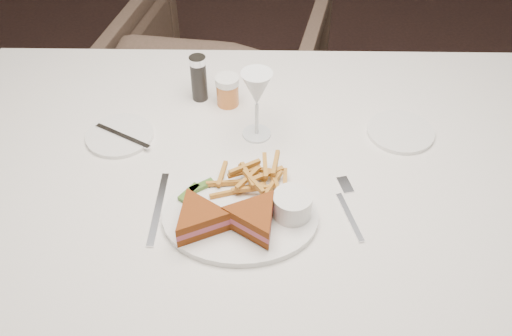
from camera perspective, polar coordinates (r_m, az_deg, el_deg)
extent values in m
plane|color=black|center=(2.12, 9.25, -7.71)|extent=(5.00, 5.00, 0.00)
cube|color=silver|center=(1.56, -0.17, -10.11)|extent=(1.59, 1.15, 0.75)
imported|color=#48372C|center=(2.25, -3.12, 9.10)|extent=(0.89, 0.86, 0.73)
ellipsoid|color=white|center=(1.17, -1.57, -4.91)|extent=(0.35, 0.28, 0.01)
cube|color=silver|center=(1.21, -9.74, -3.99)|extent=(0.04, 0.21, 0.00)
cylinder|color=white|center=(1.40, -13.47, 3.18)|extent=(0.16, 0.16, 0.01)
cylinder|color=white|center=(1.41, 14.24, 3.53)|extent=(0.16, 0.16, 0.01)
cylinder|color=black|center=(1.46, -5.75, 8.92)|extent=(0.04, 0.04, 0.12)
cylinder|color=#C86E30|center=(1.44, -2.87, 7.72)|extent=(0.06, 0.06, 0.08)
cube|color=#3C6222|center=(1.22, -5.45, -1.81)|extent=(0.06, 0.04, 0.01)
cube|color=#3C6222|center=(1.21, -6.71, -2.47)|extent=(0.05, 0.05, 0.01)
cylinder|color=white|center=(1.15, 3.65, -3.71)|extent=(0.08, 0.08, 0.05)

